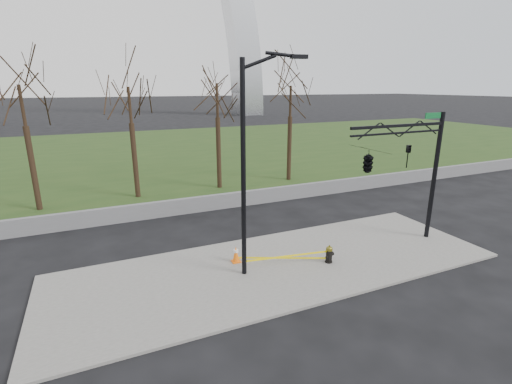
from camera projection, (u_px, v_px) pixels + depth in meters
name	position (u px, v px, depth m)	size (l,w,h in m)	color
ground	(280.00, 267.00, 15.02)	(500.00, 500.00, 0.00)	black
sidewalk	(280.00, 266.00, 15.01)	(18.00, 6.00, 0.10)	slate
grass_strip	(156.00, 151.00, 41.33)	(120.00, 40.00, 0.06)	#213A15
guardrail	(218.00, 202.00, 21.91)	(60.00, 0.30, 0.90)	#59595B
tree_row	(83.00, 134.00, 21.64)	(32.24, 4.00, 8.76)	black
fire_hydrant	(329.00, 254.00, 15.10)	(0.48, 0.31, 0.76)	black
traffic_cone	(236.00, 254.00, 15.13)	(0.37, 0.37, 0.69)	orange
street_light	(249.00, 156.00, 13.09)	(2.38, 0.54, 8.21)	black
traffic_signal_mast	(383.00, 159.00, 15.35)	(5.10, 2.49, 6.00)	black
caution_tape	(285.00, 257.00, 14.90)	(3.53, 1.60, 0.40)	yellow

